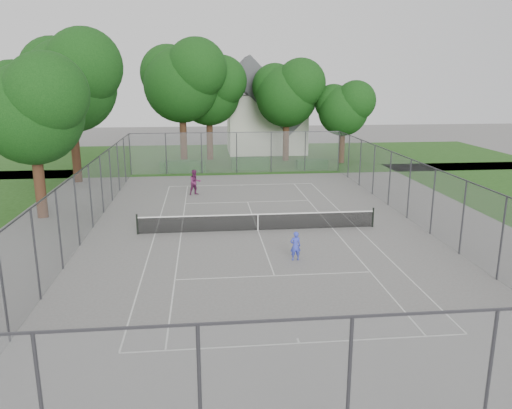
{
  "coord_description": "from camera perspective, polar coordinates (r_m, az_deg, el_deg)",
  "views": [
    {
      "loc": [
        -2.79,
        -25.62,
        8.02
      ],
      "look_at": [
        0.0,
        1.0,
        1.2
      ],
      "focal_mm": 35.0,
      "sensor_mm": 36.0,
      "label": 1
    }
  ],
  "objects": [
    {
      "name": "tree_side_front",
      "position": [
        31.1,
        -24.2,
        10.26
      ],
      "size": [
        6.58,
        6.01,
        9.46
      ],
      "color": "#3B2115",
      "rests_on": "ground"
    },
    {
      "name": "girl_player",
      "position": [
        22.58,
        4.53,
        -4.73
      ],
      "size": [
        0.52,
        0.36,
        1.35
      ],
      "primitive_type": "imported",
      "rotation": [
        0.0,
        0.0,
        3.23
      ],
      "color": "blue",
      "rests_on": "ground"
    },
    {
      "name": "ground",
      "position": [
        26.99,
        0.22,
        -2.99
      ],
      "size": [
        120.0,
        120.0,
        0.0
      ],
      "primitive_type": "plane",
      "color": "slate",
      "rests_on": "ground"
    },
    {
      "name": "perimeter_fence",
      "position": [
        26.51,
        0.23,
        0.75
      ],
      "size": [
        18.08,
        34.08,
        3.52
      ],
      "color": "#38383D",
      "rests_on": "ground"
    },
    {
      "name": "woman_player",
      "position": [
        35.28,
        -6.98,
        2.53
      ],
      "size": [
        1.07,
        0.98,
        1.78
      ],
      "primitive_type": "imported",
      "rotation": [
        0.0,
        0.0,
        0.43
      ],
      "color": "#692351",
      "rests_on": "ground"
    },
    {
      "name": "tree_far_midleft",
      "position": [
        50.21,
        -5.33,
        13.05
      ],
      "size": [
        7.07,
        6.46,
        10.17
      ],
      "color": "#3B2115",
      "rests_on": "ground"
    },
    {
      "name": "tree_far_midright",
      "position": [
        49.53,
        3.63,
        12.83
      ],
      "size": [
        6.87,
        6.27,
        9.88
      ],
      "color": "#3B2115",
      "rests_on": "ground"
    },
    {
      "name": "hedge_right",
      "position": [
        45.66,
        6.39,
        4.62
      ],
      "size": [
        2.79,
        1.02,
        0.84
      ],
      "primitive_type": "cube",
      "color": "#184616",
      "rests_on": "ground"
    },
    {
      "name": "house",
      "position": [
        55.33,
        1.16,
        10.26
      ],
      "size": [
        8.25,
        6.39,
        10.27
      ],
      "color": "silver",
      "rests_on": "ground"
    },
    {
      "name": "hedge_left",
      "position": [
        44.31,
        -8.34,
        4.36
      ],
      "size": [
        3.94,
        1.18,
        0.98
      ],
      "primitive_type": "cube",
      "color": "#184616",
      "rests_on": "ground"
    },
    {
      "name": "tree_far_left",
      "position": [
        48.04,
        -8.41,
        14.1
      ],
      "size": [
        8.08,
        7.38,
        11.62
      ],
      "color": "#3B2115",
      "rests_on": "ground"
    },
    {
      "name": "grass_far",
      "position": [
        52.32,
        -2.87,
        5.46
      ],
      "size": [
        60.0,
        20.0,
        0.0
      ],
      "primitive_type": "cube",
      "color": "#1E4614",
      "rests_on": "ground"
    },
    {
      "name": "hedge_mid",
      "position": [
        44.96,
        -0.66,
        4.7
      ],
      "size": [
        3.37,
        0.96,
        1.06
      ],
      "primitive_type": "cube",
      "color": "#184616",
      "rests_on": "ground"
    },
    {
      "name": "tree_far_right",
      "position": [
        48.74,
        10.05,
        10.96
      ],
      "size": [
        5.44,
        4.97,
        7.82
      ],
      "color": "#3B2115",
      "rests_on": "ground"
    },
    {
      "name": "court_markings",
      "position": [
        26.99,
        0.22,
        -2.98
      ],
      "size": [
        11.03,
        23.83,
        0.01
      ],
      "color": "silver",
      "rests_on": "ground"
    },
    {
      "name": "tennis_net",
      "position": [
        26.84,
        0.22,
        -1.95
      ],
      "size": [
        12.87,
        0.1,
        1.1
      ],
      "color": "black",
      "rests_on": "ground"
    },
    {
      "name": "tree_side_back",
      "position": [
        41.26,
        -20.47,
        13.42
      ],
      "size": [
        8.11,
        7.41,
        11.66
      ],
      "color": "#3B2115",
      "rests_on": "ground"
    }
  ]
}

